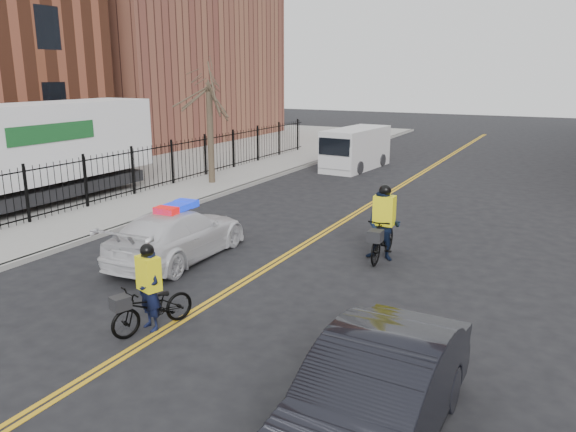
% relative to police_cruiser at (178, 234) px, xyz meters
% --- Properties ---
extents(ground, '(120.00, 120.00, 0.00)m').
position_rel_police_cruiser_xyz_m(ground, '(2.50, -1.10, -0.70)').
color(ground, black).
rests_on(ground, ground).
extents(center_line_left, '(0.10, 60.00, 0.01)m').
position_rel_police_cruiser_xyz_m(center_line_left, '(2.42, 6.90, -0.70)').
color(center_line_left, gold).
rests_on(center_line_left, ground).
extents(center_line_right, '(0.10, 60.00, 0.01)m').
position_rel_police_cruiser_xyz_m(center_line_right, '(2.58, 6.90, -0.70)').
color(center_line_right, gold).
rests_on(center_line_right, ground).
extents(sidewalk, '(3.00, 60.00, 0.15)m').
position_rel_police_cruiser_xyz_m(sidewalk, '(-5.00, 6.90, -0.63)').
color(sidewalk, gray).
rests_on(sidewalk, ground).
extents(curb, '(0.20, 60.00, 0.15)m').
position_rel_police_cruiser_xyz_m(curb, '(-3.50, 6.90, -0.63)').
color(curb, gray).
rests_on(curb, ground).
extents(iron_fence, '(0.12, 28.00, 2.00)m').
position_rel_police_cruiser_xyz_m(iron_fence, '(-6.50, 6.90, 0.30)').
color(iron_fence, black).
rests_on(iron_fence, ground).
extents(lot_pad, '(18.00, 60.00, 0.02)m').
position_rel_police_cruiser_xyz_m(lot_pad, '(-15.50, 6.90, -0.69)').
color(lot_pad, gray).
rests_on(lot_pad, ground).
extents(warehouse_far, '(14.00, 18.00, 14.00)m').
position_rel_police_cruiser_xyz_m(warehouse_far, '(-20.50, 22.90, 6.30)').
color(warehouse_far, brown).
rests_on(warehouse_far, ground).
extents(street_tree, '(3.20, 3.20, 4.80)m').
position_rel_police_cruiser_xyz_m(street_tree, '(-5.10, 8.90, 2.83)').
color(street_tree, '#352A1F').
rests_on(street_tree, sidewalk).
extents(police_cruiser, '(2.19, 4.88, 1.55)m').
position_rel_police_cruiser_xyz_m(police_cruiser, '(0.00, 0.00, 0.00)').
color(police_cruiser, silver).
rests_on(police_cruiser, ground).
extents(dark_sedan, '(1.72, 4.68, 1.53)m').
position_rel_police_cruiser_xyz_m(dark_sedan, '(7.34, -5.19, 0.06)').
color(dark_sedan, black).
rests_on(dark_sedan, ground).
extents(cargo_van, '(2.24, 5.18, 2.12)m').
position_rel_police_cruiser_xyz_m(cargo_van, '(-1.01, 16.09, 0.33)').
color(cargo_van, silver).
rests_on(cargo_van, ground).
extents(semi_trailer, '(2.57, 12.35, 3.84)m').
position_rel_police_cruiser_xyz_m(semi_trailer, '(-8.76, 1.56, 1.48)').
color(semi_trailer, white).
rests_on(semi_trailer, ground).
extents(cyclist_near, '(1.17, 1.91, 1.77)m').
position_rel_police_cruiser_xyz_m(cyclist_near, '(2.21, -3.72, -0.08)').
color(cyclist_near, black).
rests_on(cyclist_near, ground).
extents(cyclist_far, '(0.96, 2.09, 2.09)m').
position_rel_police_cruiser_xyz_m(cyclist_far, '(4.97, 2.49, 0.12)').
color(cyclist_far, black).
rests_on(cyclist_far, ground).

